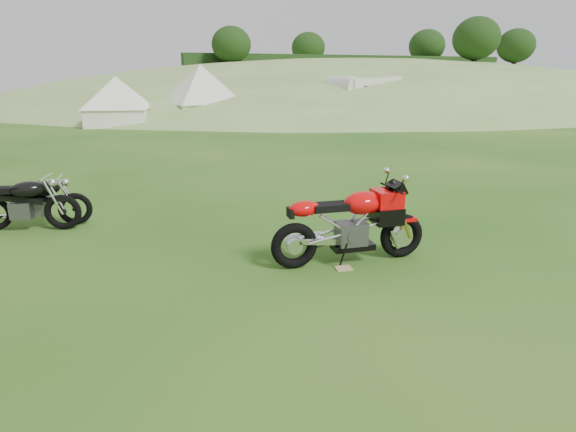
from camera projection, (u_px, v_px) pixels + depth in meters
name	position (u px, v px, depth m)	size (l,w,h in m)	color
ground	(300.00, 284.00, 6.33)	(120.00, 120.00, 0.00)	#174D10
hillside	(357.00, 98.00, 50.48)	(80.00, 64.00, 8.00)	olive
hedgerow	(357.00, 98.00, 50.48)	(36.00, 1.20, 8.60)	black
sport_motorcycle	(350.00, 219.00, 6.87)	(2.22, 0.55, 1.33)	red
plywood_board	(343.00, 268.00, 6.81)	(0.23, 0.18, 0.02)	tan
vintage_moto_b	(34.00, 201.00, 8.49)	(1.84, 0.43, 0.97)	black
vintage_moto_c	(19.00, 202.00, 8.30)	(1.96, 0.45, 1.03)	black
tent_left	(118.00, 101.00, 24.51)	(2.91, 2.91, 2.53)	white
tent_mid	(201.00, 95.00, 26.57)	(3.34, 3.34, 2.90)	silver
caravan	(364.00, 97.00, 29.03)	(5.10, 2.28, 2.39)	silver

